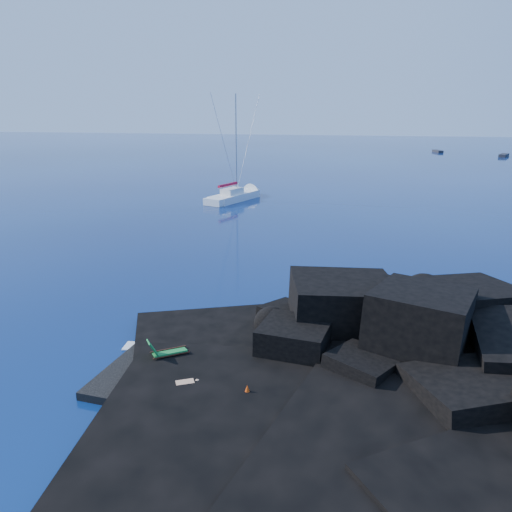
{
  "coord_description": "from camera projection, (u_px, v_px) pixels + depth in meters",
  "views": [
    {
      "loc": [
        10.33,
        -17.59,
        11.13
      ],
      "look_at": [
        4.32,
        12.46,
        2.0
      ],
      "focal_mm": 35.0,
      "sensor_mm": 36.0,
      "label": 1
    }
  ],
  "objects": [
    {
      "name": "ground",
      "position": [
        103.0,
        375.0,
        21.65
      ],
      "size": [
        400.0,
        400.0,
        0.0
      ],
      "primitive_type": "plane",
      "color": "#030E38",
      "rests_on": "ground"
    },
    {
      "name": "headland",
      "position": [
        407.0,
        370.0,
        22.03
      ],
      "size": [
        24.0,
        24.0,
        3.6
      ],
      "primitive_type": null,
      "color": "black",
      "rests_on": "ground"
    },
    {
      "name": "beach",
      "position": [
        205.0,
        379.0,
        21.27
      ],
      "size": [
        9.08,
        6.86,
        0.7
      ],
      "primitive_type": "cube",
      "rotation": [
        0.0,
        0.0,
        -0.1
      ],
      "color": "black",
      "rests_on": "ground"
    },
    {
      "name": "surf_foam",
      "position": [
        240.0,
        335.0,
        25.41
      ],
      "size": [
        10.0,
        8.0,
        0.06
      ],
      "primitive_type": null,
      "color": "white",
      "rests_on": "ground"
    },
    {
      "name": "sailboat",
      "position": [
        234.0,
        200.0,
        62.39
      ],
      "size": [
        6.75,
        12.38,
        12.86
      ],
      "primitive_type": null,
      "rotation": [
        0.0,
        0.0,
        -0.36
      ],
      "color": "white",
      "rests_on": "ground"
    },
    {
      "name": "deck_chair",
      "position": [
        170.0,
        348.0,
        22.08
      ],
      "size": [
        1.8,
        1.57,
        1.16
      ],
      "primitive_type": null,
      "rotation": [
        0.0,
        0.0,
        0.61
      ],
      "color": "#1A7632",
      "rests_on": "beach"
    },
    {
      "name": "towel",
      "position": [
        185.0,
        387.0,
        19.97
      ],
      "size": [
        2.0,
        1.59,
        0.05
      ],
      "primitive_type": "cube",
      "rotation": [
        0.0,
        0.0,
        0.48
      ],
      "color": "white",
      "rests_on": "beach"
    },
    {
      "name": "sunbather",
      "position": [
        185.0,
        384.0,
        19.93
      ],
      "size": [
        1.75,
        1.22,
        0.27
      ],
      "primitive_type": null,
      "rotation": [
        0.0,
        0.0,
        0.48
      ],
      "color": "#E7A879",
      "rests_on": "towel"
    },
    {
      "name": "marker_cone",
      "position": [
        247.0,
        391.0,
        19.23
      ],
      "size": [
        0.38,
        0.38,
        0.56
      ],
      "primitive_type": "cone",
      "rotation": [
        0.0,
        0.0,
        -0.04
      ],
      "color": "#EF470C",
      "rests_on": "beach"
    },
    {
      "name": "distant_boat_a",
      "position": [
        438.0,
        152.0,
        129.7
      ],
      "size": [
        2.37,
        4.44,
        0.57
      ],
      "primitive_type": "cube",
      "rotation": [
        0.0,
        0.0,
        0.26
      ],
      "color": "#26262B",
      "rests_on": "ground"
    },
    {
      "name": "distant_boat_b",
      "position": [
        504.0,
        157.0,
        118.1
      ],
      "size": [
        3.41,
        5.16,
        0.66
      ],
      "primitive_type": "cube",
      "rotation": [
        0.0,
        0.0,
        -0.41
      ],
      "color": "black",
      "rests_on": "ground"
    }
  ]
}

